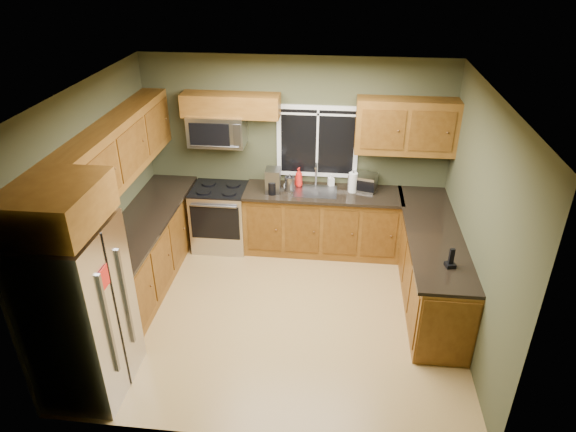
% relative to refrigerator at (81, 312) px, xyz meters
% --- Properties ---
extents(floor, '(4.20, 4.20, 0.00)m').
position_rel_refrigerator_xyz_m(floor, '(1.74, 1.30, -0.90)').
color(floor, '#A17D47').
rests_on(floor, ground).
extents(ceiling, '(4.20, 4.20, 0.00)m').
position_rel_refrigerator_xyz_m(ceiling, '(1.74, 1.30, 1.80)').
color(ceiling, white).
rests_on(ceiling, back_wall).
extents(back_wall, '(4.20, 0.00, 4.20)m').
position_rel_refrigerator_xyz_m(back_wall, '(1.74, 3.10, 0.45)').
color(back_wall, '#3D4028').
rests_on(back_wall, ground).
extents(front_wall, '(4.20, 0.00, 4.20)m').
position_rel_refrigerator_xyz_m(front_wall, '(1.74, -0.50, 0.45)').
color(front_wall, '#3D4028').
rests_on(front_wall, ground).
extents(left_wall, '(0.00, 3.60, 3.60)m').
position_rel_refrigerator_xyz_m(left_wall, '(-0.36, 1.30, 0.45)').
color(left_wall, '#3D4028').
rests_on(left_wall, ground).
extents(right_wall, '(0.00, 3.60, 3.60)m').
position_rel_refrigerator_xyz_m(right_wall, '(3.84, 1.30, 0.45)').
color(right_wall, '#3D4028').
rests_on(right_wall, ground).
extents(window, '(1.12, 0.03, 1.02)m').
position_rel_refrigerator_xyz_m(window, '(2.04, 3.08, 0.65)').
color(window, white).
rests_on(window, back_wall).
extents(base_cabinets_left, '(0.60, 2.65, 0.90)m').
position_rel_refrigerator_xyz_m(base_cabinets_left, '(-0.06, 1.78, -0.45)').
color(base_cabinets_left, brown).
rests_on(base_cabinets_left, ground).
extents(countertop_left, '(0.65, 2.65, 0.04)m').
position_rel_refrigerator_xyz_m(countertop_left, '(-0.04, 1.78, 0.02)').
color(countertop_left, black).
rests_on(countertop_left, base_cabinets_left).
extents(base_cabinets_back, '(2.17, 0.60, 0.90)m').
position_rel_refrigerator_xyz_m(base_cabinets_back, '(2.15, 2.80, -0.45)').
color(base_cabinets_back, brown).
rests_on(base_cabinets_back, ground).
extents(countertop_back, '(2.17, 0.65, 0.04)m').
position_rel_refrigerator_xyz_m(countertop_back, '(2.15, 2.78, 0.02)').
color(countertop_back, black).
rests_on(countertop_back, base_cabinets_back).
extents(base_cabinets_peninsula, '(0.60, 2.52, 0.90)m').
position_rel_refrigerator_xyz_m(base_cabinets_peninsula, '(3.54, 1.84, -0.45)').
color(base_cabinets_peninsula, brown).
rests_on(base_cabinets_peninsula, ground).
extents(countertop_peninsula, '(0.65, 2.50, 0.04)m').
position_rel_refrigerator_xyz_m(countertop_peninsula, '(3.51, 1.85, 0.02)').
color(countertop_peninsula, black).
rests_on(countertop_peninsula, base_cabinets_peninsula).
extents(upper_cabinets_left, '(0.33, 2.65, 0.72)m').
position_rel_refrigerator_xyz_m(upper_cabinets_left, '(-0.20, 1.78, 0.96)').
color(upper_cabinets_left, brown).
rests_on(upper_cabinets_left, left_wall).
extents(upper_cabinets_back_left, '(1.30, 0.33, 0.30)m').
position_rel_refrigerator_xyz_m(upper_cabinets_back_left, '(0.89, 2.94, 1.17)').
color(upper_cabinets_back_left, brown).
rests_on(upper_cabinets_back_left, back_wall).
extents(upper_cabinets_back_right, '(1.30, 0.33, 0.72)m').
position_rel_refrigerator_xyz_m(upper_cabinets_back_right, '(3.19, 2.94, 0.96)').
color(upper_cabinets_back_right, brown).
rests_on(upper_cabinets_back_right, back_wall).
extents(upper_cabinet_over_fridge, '(0.72, 0.90, 0.38)m').
position_rel_refrigerator_xyz_m(upper_cabinet_over_fridge, '(-0.00, 0.00, 1.13)').
color(upper_cabinet_over_fridge, brown).
rests_on(upper_cabinet_over_fridge, left_wall).
extents(refrigerator, '(0.74, 0.90, 1.80)m').
position_rel_refrigerator_xyz_m(refrigerator, '(0.00, 0.00, 0.00)').
color(refrigerator, '#B7B7BC').
rests_on(refrigerator, ground).
extents(range, '(0.76, 0.69, 0.94)m').
position_rel_refrigerator_xyz_m(range, '(0.69, 2.77, -0.43)').
color(range, '#B7B7BC').
rests_on(range, ground).
extents(microwave, '(0.76, 0.41, 0.42)m').
position_rel_refrigerator_xyz_m(microwave, '(0.69, 2.91, 0.83)').
color(microwave, '#B7B7BC').
rests_on(microwave, back_wall).
extents(sink, '(0.60, 0.42, 0.36)m').
position_rel_refrigerator_xyz_m(sink, '(2.04, 2.79, 0.05)').
color(sink, slate).
rests_on(sink, countertop_back).
extents(toaster_oven, '(0.42, 0.36, 0.23)m').
position_rel_refrigerator_xyz_m(toaster_oven, '(2.69, 2.92, 0.15)').
color(toaster_oven, '#B7B7BC').
rests_on(toaster_oven, countertop_back).
extents(coffee_maker, '(0.21, 0.28, 0.33)m').
position_rel_refrigerator_xyz_m(coffee_maker, '(1.47, 2.72, 0.19)').
color(coffee_maker, slate).
rests_on(coffee_maker, countertop_back).
extents(kettle, '(0.14, 0.14, 0.24)m').
position_rel_refrigerator_xyz_m(kettle, '(1.69, 2.78, 0.15)').
color(kettle, '#B7B7BC').
rests_on(kettle, countertop_back).
extents(paper_towel_roll, '(0.15, 0.15, 0.31)m').
position_rel_refrigerator_xyz_m(paper_towel_roll, '(2.55, 2.83, 0.18)').
color(paper_towel_roll, white).
rests_on(paper_towel_roll, countertop_back).
extents(soap_bottle_a, '(0.13, 0.13, 0.27)m').
position_rel_refrigerator_xyz_m(soap_bottle_a, '(1.80, 2.94, 0.18)').
color(soap_bottle_a, red).
rests_on(soap_bottle_a, countertop_back).
extents(soap_bottle_b, '(0.10, 0.10, 0.17)m').
position_rel_refrigerator_xyz_m(soap_bottle_b, '(2.25, 3.00, 0.13)').
color(soap_bottle_b, white).
rests_on(soap_bottle_b, countertop_back).
extents(soap_bottle_c, '(0.15, 0.15, 0.16)m').
position_rel_refrigerator_xyz_m(soap_bottle_c, '(1.66, 2.80, 0.12)').
color(soap_bottle_c, white).
rests_on(soap_bottle_c, countertop_back).
extents(cordless_phone, '(0.12, 0.12, 0.22)m').
position_rel_refrigerator_xyz_m(cordless_phone, '(3.58, 1.10, 0.11)').
color(cordless_phone, black).
rests_on(cordless_phone, countertop_peninsula).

